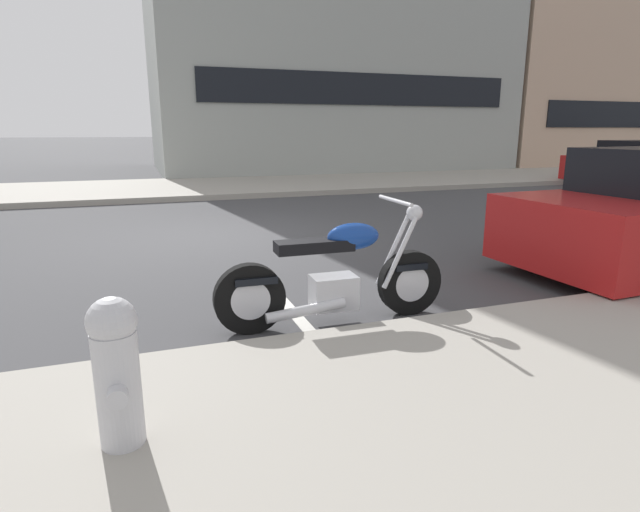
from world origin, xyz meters
The scene contains 7 objects.
ground_plane centered at (0.00, 0.00, 0.00)m, with size 260.00×260.00×0.00m, color #3D3D3F.
sidewalk_far_curb centered at (12.00, 7.02, 0.07)m, with size 120.00×5.00×0.14m, color gray.
parking_stall_stripe centered at (0.00, -3.92, 0.00)m, with size 0.12×2.20×0.01m, color silver.
parked_motorcycle centered at (0.29, -4.19, 0.42)m, with size 2.13×0.62×1.10m.
fire_hydrant centered at (-1.48, -5.72, 0.55)m, with size 0.24×0.36×0.78m.
townhouse_mid_block centered at (6.61, 14.20, 7.10)m, with size 14.06×9.83×14.19m.
townhouse_far_uphill centered at (21.06, 14.02, 5.35)m, with size 14.43×9.46×10.71m.
Camera 1 is at (-1.31, -8.24, 1.70)m, focal length 28.67 mm.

